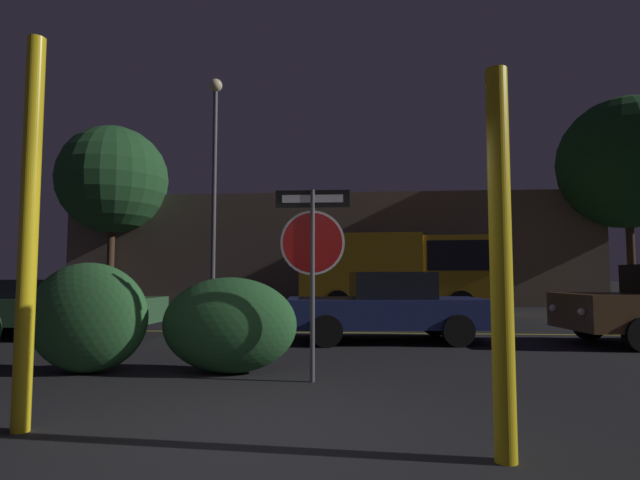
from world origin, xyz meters
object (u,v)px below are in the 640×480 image
(tree_0, at_px, (113,180))
(yellow_pole_right, at_px, (501,260))
(hedge_bush_1, at_px, (88,317))
(passing_car_1, at_px, (45,307))
(hedge_bush_2, at_px, (229,325))
(passing_car_2, at_px, (386,307))
(street_lamp, at_px, (215,161))
(tree_1, at_px, (627,163))
(delivery_truck, at_px, (403,268))
(yellow_pole_left, at_px, (29,229))
(stop_sign, at_px, (312,244))

(tree_0, bearing_deg, yellow_pole_right, -55.98)
(hedge_bush_1, relative_size, passing_car_1, 0.34)
(hedge_bush_1, relative_size, hedge_bush_2, 0.91)
(hedge_bush_2, distance_m, tree_0, 18.66)
(yellow_pole_right, relative_size, passing_car_2, 0.68)
(hedge_bush_1, relative_size, passing_car_2, 0.40)
(passing_car_1, distance_m, tree_0, 13.44)
(passing_car_1, xyz_separation_m, street_lamp, (1.67, 6.81, 4.75))
(tree_0, relative_size, tree_1, 0.92)
(tree_0, bearing_deg, passing_car_2, -44.55)
(street_lamp, relative_size, tree_1, 0.94)
(delivery_truck, bearing_deg, yellow_pole_left, -14.53)
(hedge_bush_2, xyz_separation_m, tree_0, (-9.52, 15.22, 5.09))
(yellow_pole_left, height_order, yellow_pole_right, yellow_pole_left)
(delivery_truck, xyz_separation_m, street_lamp, (-6.69, -0.81, 3.79))
(passing_car_2, xyz_separation_m, street_lamp, (-5.65, 6.88, 4.71))
(yellow_pole_right, bearing_deg, yellow_pole_left, 174.21)
(street_lamp, bearing_deg, delivery_truck, 6.89)
(yellow_pole_left, distance_m, hedge_bush_1, 2.79)
(hedge_bush_2, height_order, street_lamp, street_lamp)
(yellow_pole_right, relative_size, passing_car_1, 0.58)
(hedge_bush_1, xyz_separation_m, street_lamp, (-1.41, 10.58, 4.65))
(hedge_bush_1, bearing_deg, delivery_truck, 65.11)
(stop_sign, relative_size, passing_car_1, 0.49)
(passing_car_2, distance_m, tree_1, 16.66)
(hedge_bush_2, bearing_deg, stop_sign, -21.32)
(hedge_bush_1, distance_m, hedge_bush_2, 1.94)
(passing_car_2, height_order, delivery_truck, delivery_truck)
(hedge_bush_1, height_order, delivery_truck, delivery_truck)
(delivery_truck, xyz_separation_m, tree_1, (9.78, 3.78, 4.49))
(street_lamp, bearing_deg, passing_car_1, -103.80)
(yellow_pole_right, distance_m, tree_1, 21.32)
(passing_car_2, bearing_deg, hedge_bush_1, 125.51)
(passing_car_1, bearing_deg, hedge_bush_1, -140.49)
(passing_car_1, bearing_deg, passing_car_2, -90.29)
(stop_sign, xyz_separation_m, passing_car_1, (-6.18, 4.09, -1.07))
(tree_0, bearing_deg, hedge_bush_2, -57.97)
(stop_sign, bearing_deg, passing_car_2, 73.48)
(passing_car_2, bearing_deg, yellow_pole_right, 178.53)
(stop_sign, relative_size, tree_0, 0.29)
(yellow_pole_left, bearing_deg, hedge_bush_1, 108.48)
(tree_1, bearing_deg, hedge_bush_1, -134.80)
(yellow_pole_right, height_order, tree_0, tree_0)
(hedge_bush_2, xyz_separation_m, tree_1, (13.13, 15.03, 5.45))
(stop_sign, distance_m, delivery_truck, 11.91)
(stop_sign, height_order, hedge_bush_2, stop_sign)
(stop_sign, height_order, passing_car_2, stop_sign)
(passing_car_2, height_order, tree_0, tree_0)
(hedge_bush_1, height_order, passing_car_2, hedge_bush_1)
(passing_car_2, xyz_separation_m, tree_1, (10.81, 11.47, 5.40))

